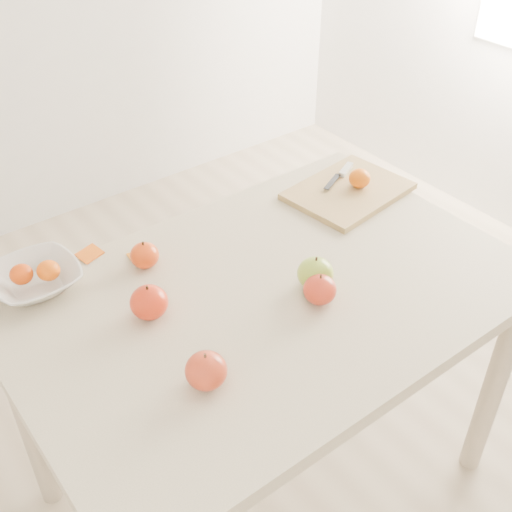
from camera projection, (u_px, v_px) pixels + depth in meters
ground at (266, 477)px, 1.96m from camera, size 3.50×3.50×0.00m
table at (268, 321)px, 1.56m from camera, size 1.20×0.80×0.75m
cutting_board at (348, 191)px, 1.84m from camera, size 0.36×0.28×0.02m
board_tangerine at (360, 178)px, 1.82m from camera, size 0.06×0.06×0.05m
fruit_bowl at (35, 279)px, 1.50m from camera, size 0.21×0.21×0.05m
bowl_tangerine_near at (21, 274)px, 1.48m from camera, size 0.05×0.05×0.05m
bowl_tangerine_far at (48, 270)px, 1.49m from camera, size 0.05×0.05×0.05m
orange_peel_a at (90, 255)px, 1.61m from camera, size 0.07×0.06×0.01m
orange_peel_b at (137, 255)px, 1.61m from camera, size 0.05×0.04×0.01m
paring_knife at (344, 172)px, 1.90m from camera, size 0.16×0.08×0.01m
apple_green at (315, 273)px, 1.49m from camera, size 0.09×0.09×0.08m
apple_red_c at (206, 371)px, 1.25m from camera, size 0.08×0.08×0.08m
apple_red_b at (149, 302)px, 1.41m from camera, size 0.09×0.09×0.08m
apple_red_e at (320, 290)px, 1.45m from camera, size 0.08×0.08×0.07m
apple_red_a at (145, 255)px, 1.56m from camera, size 0.07×0.07×0.06m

